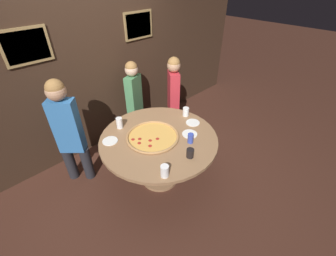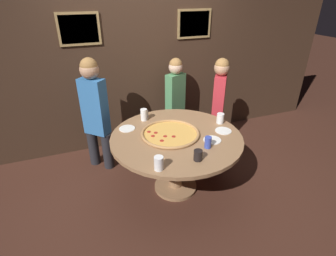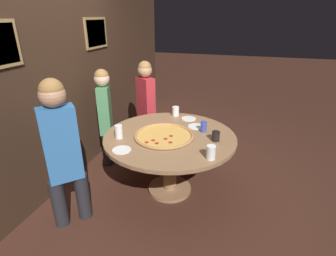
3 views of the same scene
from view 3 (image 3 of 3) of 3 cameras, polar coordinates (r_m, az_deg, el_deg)
The scene contains 16 objects.
ground_plane at distance 3.32m, azimuth 0.38°, elevation -13.26°, with size 24.00×24.00×0.00m, color #422319.
back_wall at distance 3.37m, azimuth -22.32°, elevation 10.13°, with size 6.40×0.08×2.60m.
dining_table at distance 3.00m, azimuth 0.41°, elevation -4.06°, with size 1.48×1.48×0.74m.
giant_pizza at distance 2.90m, azimuth -0.89°, elevation -1.65°, with size 0.66×0.66×0.03m.
drink_cup_far_right at distance 3.03m, azimuth 7.76°, elevation 0.28°, with size 0.07×0.07×0.12m, color #384CB7.
drink_cup_near_right at distance 2.47m, azimuth 9.34°, elevation -5.25°, with size 0.09×0.09×0.13m, color white.
drink_cup_far_left at distance 2.89m, azimuth -10.66°, elevation -0.79°, with size 0.08×0.08×0.15m, color white.
drink_cup_centre_back at distance 3.49m, azimuth 1.68°, elevation 3.68°, with size 0.09×0.09×0.12m, color white.
drink_cup_front_edge at distance 2.83m, azimuth 10.35°, elevation -1.76°, with size 0.09×0.09×0.11m, color black.
white_plate_left_side at distance 3.17m, azimuth 6.09°, elevation 0.35°, with size 0.19×0.19×0.01m, color white.
white_plate_near_front at distance 3.40m, azimuth 4.53°, elevation 2.04°, with size 0.19×0.19×0.01m, color white.
white_plate_far_back at distance 2.66m, azimuth -10.06°, elevation -4.72°, with size 0.19×0.19×0.01m, color white.
condiment_shaker at distance 2.97m, azimuth -11.10°, elevation -0.70°, with size 0.04×0.04×0.10m.
diner_far_left at distance 3.93m, azimuth -4.84°, elevation 5.68°, with size 0.30×0.36×1.39m.
diner_side_left at distance 2.62m, azimuth -22.11°, elevation -3.99°, with size 0.36×0.36×1.50m.
diner_side_right at distance 3.68m, azimuth -13.54°, elevation 3.43°, with size 0.36×0.24×1.35m.
Camera 3 is at (-2.55, -0.76, 1.98)m, focal length 28.00 mm.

